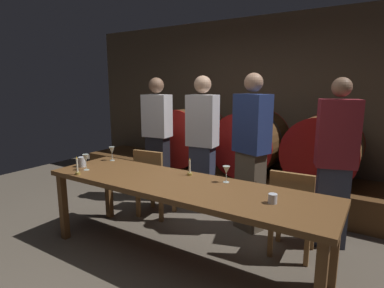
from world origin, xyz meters
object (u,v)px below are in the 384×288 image
dining_table (180,190)px  cup_right (273,199)px  wine_glass_left (112,151)px  candle_right (190,171)px  cup_left (82,162)px  wine_barrel_center (252,142)px  wine_glass_right (226,171)px  guest_far_left (157,138)px  wine_barrel_right (324,149)px  chair_right (292,209)px  wine_glass_center (86,159)px  guest_center_left (202,143)px  chair_left (153,180)px  wine_barrel_left (191,136)px  candle_left (77,170)px  guest_center_right (251,152)px  guest_far_right (335,163)px

dining_table → cup_right: bearing=-1.9°
wine_glass_left → cup_right: 2.08m
candle_right → cup_left: candle_right is taller
wine_barrel_center → wine_glass_right: 1.76m
guest_far_left → candle_right: 1.49m
wine_glass_right → wine_barrel_center: bearing=103.8°
wine_barrel_center → candle_right: 1.70m
candle_right → cup_left: 1.24m
wine_barrel_right → chair_right: bearing=-91.6°
wine_barrel_center → wine_glass_center: (-1.03, -2.12, 0.05)m
chair_right → guest_center_left: 1.49m
chair_right → cup_right: size_ratio=11.73×
chair_left → candle_right: bearing=147.2°
wine_barrel_left → candle_right: 2.00m
candle_left → wine_barrel_center: bearing=67.1°
cup_left → chair_right: bearing=18.9°
wine_barrel_center → chair_left: 1.57m
wine_glass_left → wine_glass_right: 1.53m
chair_left → wine_barrel_right: bearing=-150.5°
wine_glass_right → cup_right: 0.60m
wine_glass_center → wine_barrel_center: bearing=64.2°
dining_table → guest_center_right: bearing=72.1°
wine_barrel_left → guest_center_left: 1.04m
dining_table → chair_right: (0.89, 0.62, -0.22)m
guest_center_left → cup_right: bearing=132.7°
guest_far_right → cup_right: size_ratio=23.22×
guest_center_right → wine_glass_left: guest_center_right is taller
candle_left → cup_left: size_ratio=1.72×
wine_barrel_right → candle_left: (-1.95, -2.28, -0.02)m
wine_barrel_right → chair_right: size_ratio=1.04×
cup_left → cup_right: (2.12, 0.07, -0.02)m
wine_glass_left → guest_far_right: bearing=18.9°
wine_barrel_center → candle_left: wine_barrel_center is taller
guest_far_right → candle_right: bearing=16.4°
guest_far_right → chair_right: bearing=40.5°
guest_center_right → chair_right: bearing=169.8°
wine_barrel_left → wine_glass_left: bearing=-92.1°
guest_far_right → guest_center_right: bearing=-10.3°
wine_barrel_right → chair_left: wine_barrel_right is taller
guest_far_right → wine_glass_right: size_ratio=11.14×
dining_table → candle_left: 1.08m
chair_right → guest_far_right: 0.67m
wine_barrel_left → guest_center_left: size_ratio=0.51×
guest_far_left → cup_left: size_ratio=16.09×
dining_table → wine_glass_center: wine_glass_center is taller
chair_left → wine_glass_right: 1.34m
wine_barrel_left → guest_far_right: size_ratio=0.53×
wine_barrel_left → wine_glass_center: (0.02, -2.12, 0.05)m
guest_center_left → chair_right: bearing=152.5°
wine_glass_center → wine_glass_right: bearing=16.0°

